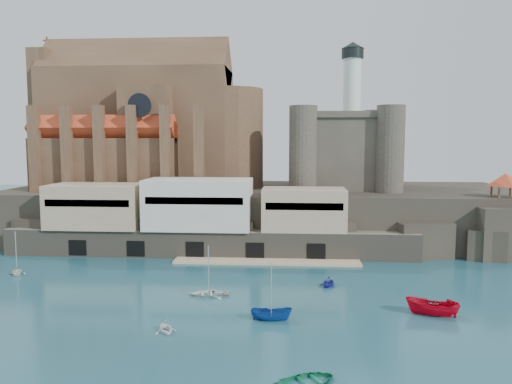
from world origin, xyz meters
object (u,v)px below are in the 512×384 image
object	(u,v)px
pavilion	(505,181)
boat_1	(166,332)
church	(147,128)
castle_keep	(342,147)
boat_2	(271,320)

from	to	relation	value
pavilion	boat_1	world-z (taller)	pavilion
church	castle_keep	xyz separation A→B (m)	(40.21, -0.78, -3.81)
castle_keep	boat_1	xyz separation A→B (m)	(-23.01, -53.02, -18.31)
castle_keep	pavilion	size ratio (longest dim) A/B	4.58
boat_1	church	bearing A→B (deg)	78.14
castle_keep	pavilion	distance (m)	30.50
church	boat_1	bearing A→B (deg)	-72.28
castle_keep	boat_1	world-z (taller)	castle_keep
boat_1	boat_2	world-z (taller)	boat_2
church	boat_2	size ratio (longest dim) A/B	10.27
church	boat_2	distance (m)	61.06
castle_keep	boat_1	size ratio (longest dim) A/B	9.75
church	castle_keep	size ratio (longest dim) A/B	1.60
church	pavilion	bearing A→B (deg)	-13.48
church	boat_1	world-z (taller)	church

